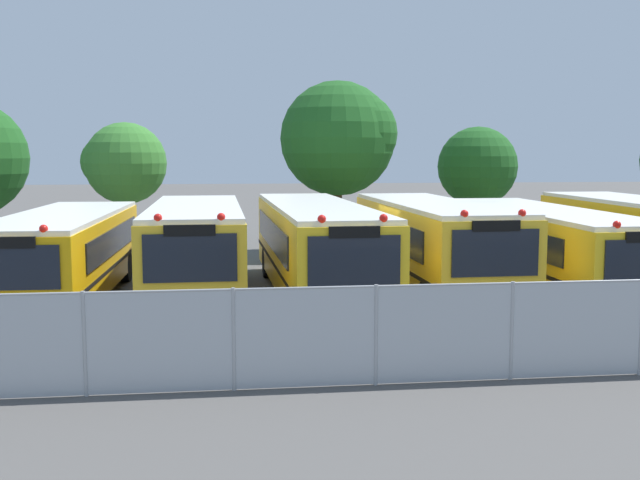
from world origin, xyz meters
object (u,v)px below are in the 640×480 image
at_px(school_bus_0, 64,253).
at_px(school_bus_4, 546,246).
at_px(school_bus_2, 316,246).
at_px(tree_2, 342,137).
at_px(school_bus_1, 196,248).
at_px(tree_1, 122,163).
at_px(tree_3, 479,166).
at_px(school_bus_3, 432,244).

height_order(school_bus_0, school_bus_4, same).
bearing_deg(school_bus_0, school_bus_4, -179.33).
height_order(school_bus_2, school_bus_4, school_bus_2).
xyz_separation_m(school_bus_4, tree_2, (-4.53, 9.26, 3.30)).
relative_size(school_bus_1, tree_1, 1.83).
height_order(tree_1, tree_3, tree_1).
distance_m(school_bus_2, tree_2, 10.17).
bearing_deg(school_bus_1, school_bus_2, 177.69).
distance_m(school_bus_1, tree_1, 11.16).
distance_m(school_bus_4, tree_2, 10.82).
bearing_deg(school_bus_0, school_bus_2, 178.86).
relative_size(school_bus_0, school_bus_1, 1.05).
relative_size(school_bus_0, tree_2, 1.46).
bearing_deg(school_bus_3, school_bus_2, -1.06).
distance_m(tree_2, tree_3, 6.67).
height_order(school_bus_1, tree_2, tree_2).
height_order(school_bus_4, tree_2, tree_2).
bearing_deg(school_bus_2, school_bus_0, -3.95).
bearing_deg(tree_1, tree_2, -7.42).
relative_size(tree_1, tree_3, 1.02).
bearing_deg(school_bus_3, tree_3, -116.17).
bearing_deg(school_bus_1, school_bus_3, 178.56).
relative_size(school_bus_1, school_bus_4, 0.87).
xyz_separation_m(school_bus_0, school_bus_4, (13.55, -0.16, 0.00)).
xyz_separation_m(school_bus_1, school_bus_4, (10.02, 0.04, -0.10)).
bearing_deg(school_bus_3, tree_1, -47.97).
bearing_deg(school_bus_4, tree_2, -63.49).
relative_size(school_bus_1, tree_3, 1.86).
bearing_deg(school_bus_2, school_bus_3, 178.56).
height_order(school_bus_4, tree_1, tree_1).
height_order(school_bus_1, tree_1, tree_1).
bearing_deg(school_bus_1, tree_3, -137.43).
xyz_separation_m(school_bus_3, school_bus_4, (3.45, 0.13, -0.12)).
distance_m(school_bus_0, tree_2, 13.23).
bearing_deg(tree_2, school_bus_3, -83.40).
bearing_deg(school_bus_3, school_bus_1, -1.93).
height_order(school_bus_0, tree_3, tree_3).
xyz_separation_m(school_bus_1, school_bus_3, (6.58, -0.10, 0.02)).
bearing_deg(tree_2, school_bus_4, -63.92).
bearing_deg(school_bus_0, tree_2, -133.39).
relative_size(school_bus_3, tree_3, 1.91).
bearing_deg(school_bus_2, tree_3, -128.84).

